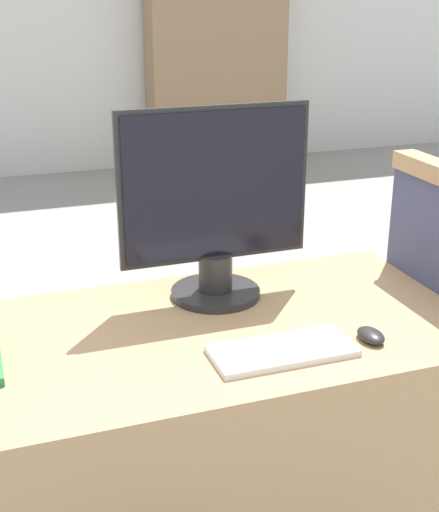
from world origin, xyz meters
name	(u,v)px	position (x,y,z in m)	size (l,w,h in m)	color
wall_back	(14,7)	(0.00, 5.19, 1.40)	(12.00, 0.06, 2.80)	white
desk	(192,456)	(0.00, 0.36, 0.38)	(1.45, 0.71, 0.75)	tan
monitor	(215,207)	(0.13, 0.54, 1.01)	(0.53, 0.25, 0.53)	#282828
keyboard	(282,351)	(0.17, 0.17, 0.76)	(0.34, 0.15, 0.02)	white
mouse	(371,335)	(0.40, 0.16, 0.77)	(0.06, 0.09, 0.03)	#262626
bookshelf_far	(217,63)	(1.67, 4.95, 0.92)	(1.23, 0.32, 1.84)	#9E7A56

